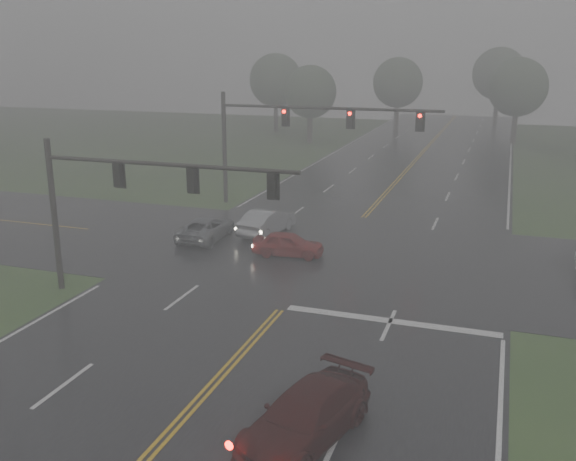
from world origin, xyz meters
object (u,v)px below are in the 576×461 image
at_px(sedan_maroon, 305,440).
at_px(signal_gantry_near, 121,191).
at_px(car_grey, 206,239).
at_px(signal_gantry_far, 288,127).
at_px(sedan_red, 288,256).
at_px(sedan_silver, 267,234).

xyz_separation_m(sedan_maroon, signal_gantry_near, (-10.43, 7.61, 4.72)).
bearing_deg(car_grey, signal_gantry_near, 92.52).
xyz_separation_m(signal_gantry_near, signal_gantry_far, (1.21, 18.03, 0.69)).
xyz_separation_m(car_grey, signal_gantry_near, (0.67, -9.09, 4.72)).
height_order(sedan_red, signal_gantry_far, signal_gantry_far).
bearing_deg(sedan_red, car_grey, 69.73).
distance_m(sedan_maroon, sedan_silver, 20.56).
xyz_separation_m(car_grey, signal_gantry_far, (1.88, 8.94, 5.41)).
bearing_deg(sedan_red, signal_gantry_near, 142.59).
height_order(sedan_silver, signal_gantry_near, signal_gantry_near).
height_order(sedan_maroon, signal_gantry_far, signal_gantry_far).
height_order(car_grey, signal_gantry_far, signal_gantry_far).
bearing_deg(sedan_maroon, signal_gantry_far, 125.25).
relative_size(car_grey, signal_gantry_far, 0.31).
distance_m(sedan_silver, signal_gantry_near, 12.39).
xyz_separation_m(sedan_silver, signal_gantry_near, (-2.21, -11.24, 4.72)).
bearing_deg(sedan_maroon, car_grey, 139.08).
bearing_deg(sedan_maroon, sedan_red, 125.93).
distance_m(sedan_red, sedan_silver, 4.31).
bearing_deg(car_grey, sedan_red, 164.06).
relative_size(signal_gantry_near, signal_gantry_far, 0.77).
bearing_deg(signal_gantry_near, sedan_red, 58.63).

